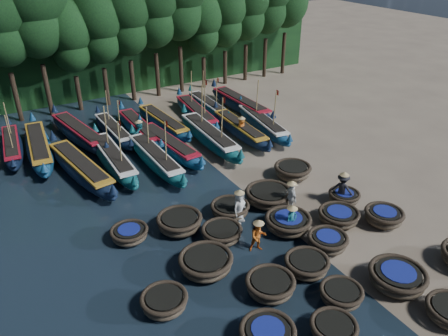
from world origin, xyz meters
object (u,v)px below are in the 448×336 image
coracle_16 (222,233)px  long_boat_3 (113,159)px  fisherman_1 (292,219)px  coracle_13 (328,241)px  fisherman_2 (258,235)px  coracle_7 (341,294)px  long_boat_9 (12,146)px  coracle_5 (267,335)px  coracle_8 (397,277)px  long_boat_17 (241,104)px  fisherman_0 (239,206)px  long_boat_12 (114,130)px  long_boat_15 (196,113)px  fisherman_3 (342,188)px  long_boat_16 (208,105)px  coracle_14 (384,216)px  long_boat_10 (39,147)px  long_boat_11 (79,133)px  long_boat_8 (262,123)px  fisherman_5 (140,131)px  coracle_17 (288,222)px  coracle_11 (270,285)px  coracle_12 (307,265)px  long_boat_2 (81,168)px  coracle_20 (129,234)px  coracle_21 (180,222)px  coracle_10 (164,302)px  coracle_18 (339,216)px  coracle_24 (293,171)px  long_boat_7 (240,129)px  long_boat_4 (156,158)px  long_boat_5 (168,145)px  long_boat_6 (209,136)px  coracle_19 (344,197)px  long_boat_13 (140,129)px  coracle_15 (206,263)px

coracle_16 → long_boat_3: size_ratio=0.28×
fisherman_1 → coracle_13: bearing=-65.4°
fisherman_2 → coracle_7: bearing=-56.4°
coracle_7 → long_boat_9: size_ratio=0.23×
coracle_5 → coracle_8: (6.25, -0.38, 0.02)m
long_boat_17 → fisherman_0: 15.44m
long_boat_12 → long_boat_15: (6.54, -0.16, 0.07)m
coracle_8 → long_boat_12: (-5.22, 20.46, 0.04)m
coracle_5 → fisherman_3: fisherman_3 is taller
long_boat_15 → fisherman_0: size_ratio=4.20×
long_boat_16 → long_boat_12: bearing=-170.5°
coracle_14 → long_boat_10: 21.40m
coracle_5 → long_boat_11: (-1.24, 20.65, 0.16)m
coracle_13 → coracle_16: size_ratio=0.81×
long_boat_3 → long_boat_10: long_boat_3 is taller
long_boat_8 → fisherman_5: size_ratio=4.60×
coracle_17 → long_boat_16: bearing=74.5°
coracle_7 → fisherman_2: (-0.99, 4.31, 0.45)m
coracle_17 → long_boat_12: (-3.75, 15.14, 0.04)m
coracle_11 → coracle_12: 2.08m
long_boat_2 → long_boat_15: (10.05, 4.51, -0.04)m
coracle_20 → coracle_21: (2.38, -0.51, 0.10)m
coracle_10 → long_boat_3: size_ratio=0.27×
coracle_7 → long_boat_2: bearing=111.9°
coracle_18 → fisherman_5: 14.98m
long_boat_8 → coracle_24: bearing=-102.3°
coracle_8 → coracle_20: 11.96m
coracle_16 → long_boat_7: (7.21, 9.70, 0.13)m
long_boat_3 → long_boat_4: bearing=-27.3°
coracle_16 → long_boat_16: 16.99m
long_boat_5 → long_boat_6: 2.97m
coracle_14 → coracle_19: 2.46m
long_boat_9 → long_boat_16: bearing=5.5°
coracle_24 → coracle_21: bearing=-170.9°
long_boat_7 → long_boat_8: (1.95, -0.01, 0.01)m
coracle_17 → long_boat_3: bearing=115.8°
coracle_13 → coracle_19: 4.28m
coracle_13 → coracle_14: coracle_14 is taller
coracle_10 → long_boat_13: (5.18, 15.94, 0.15)m
coracle_12 → long_boat_5: 13.64m
coracle_15 → long_boat_6: size_ratio=0.26×
long_boat_5 → long_boat_10: (-7.39, 3.93, 0.03)m
coracle_10 → fisherman_1: fisherman_1 is taller
long_boat_3 → long_boat_5: long_boat_3 is taller
fisherman_1 → coracle_18: bearing=-8.1°
coracle_10 → coracle_14: coracle_14 is taller
coracle_16 → coracle_18: coracle_16 is taller
long_boat_10 → fisherman_1: size_ratio=5.18×
coracle_24 → long_boat_5: size_ratio=0.26×
long_boat_6 → coracle_14: bearing=-74.1°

